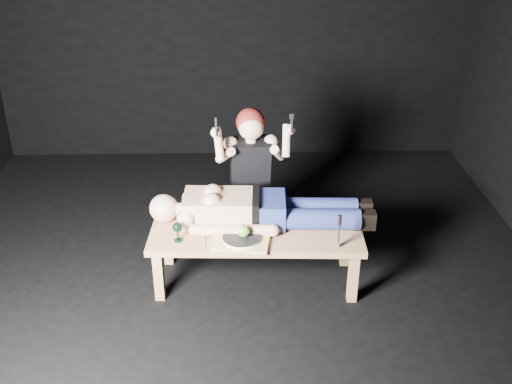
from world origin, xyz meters
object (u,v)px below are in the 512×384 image
kneeling_woman (250,174)px  serving_tray (241,241)px  lying_man (263,206)px  carving_knife (339,231)px  goblet (178,232)px  table (256,256)px

kneeling_woman → serving_tray: kneeling_woman is taller
lying_man → carving_knife: size_ratio=6.49×
kneeling_woman → goblet: size_ratio=8.42×
lying_man → goblet: (-0.63, -0.25, -0.06)m
lying_man → kneeling_woman: 0.47m
table → kneeling_woman: (-0.04, 0.59, 0.41)m
carving_knife → table: bearing=159.8°
lying_man → table: bearing=-111.3°
kneeling_woman → goblet: (-0.53, -0.71, -0.11)m
goblet → kneeling_woman: bearing=53.2°
table → carving_knife: carving_knife is taller
carving_knife → kneeling_woman: bearing=129.1°
table → kneeling_woman: size_ratio=1.24×
serving_tray → goblet: size_ratio=2.66×
table → carving_knife: (0.58, -0.24, 0.35)m
table → lying_man: 0.39m
table → lying_man: size_ratio=0.94×
table → goblet: size_ratio=10.45×
lying_man → carving_knife: bearing=-32.9°
table → carving_knife: size_ratio=6.12×
carving_knife → goblet: bearing=176.7°
table → lying_man: bearing=68.7°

